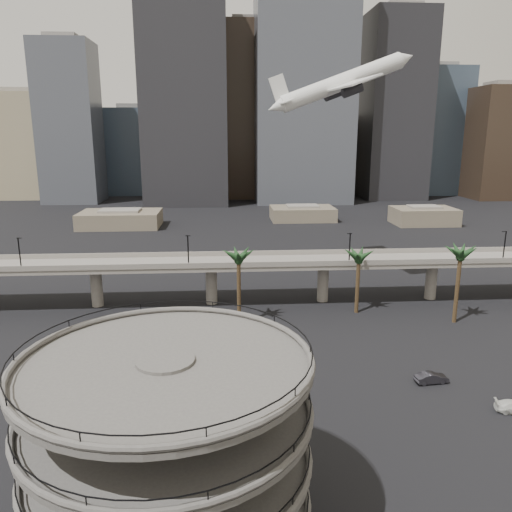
{
  "coord_description": "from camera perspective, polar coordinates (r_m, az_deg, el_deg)",
  "views": [
    {
      "loc": [
        -8.56,
        -38.36,
        32.5
      ],
      "look_at": [
        -4.1,
        28.0,
        16.1
      ],
      "focal_mm": 35.0,
      "sensor_mm": 36.0,
      "label": 1
    }
  ],
  "objects": [
    {
      "name": "ground",
      "position": [
        51.0,
        7.47,
        -25.87
      ],
      "size": [
        700.0,
        700.0,
        0.0
      ],
      "primitive_type": "plane",
      "color": "black",
      "rests_on": "ground"
    },
    {
      "name": "parking_ramp",
      "position": [
        41.4,
        -9.94,
        -19.57
      ],
      "size": [
        22.2,
        22.2,
        17.35
      ],
      "color": "#4F4C4A",
      "rests_on": "ground"
    },
    {
      "name": "overpass",
      "position": [
        97.07,
        1.34,
        -1.17
      ],
      "size": [
        130.0,
        9.3,
        14.7
      ],
      "color": "slate",
      "rests_on": "ground"
    },
    {
      "name": "palm_trees",
      "position": [
        88.57,
        11.04,
        -0.17
      ],
      "size": [
        42.4,
        10.4,
        14.0
      ],
      "color": "#4B3820",
      "rests_on": "ground"
    },
    {
      "name": "low_buildings",
      "position": [
        183.72,
        1.03,
        4.57
      ],
      "size": [
        135.0,
        27.5,
        6.8
      ],
      "color": "brown",
      "rests_on": "ground"
    },
    {
      "name": "skyline",
      "position": [
        256.73,
        1.5,
        16.03
      ],
      "size": [
        269.0,
        86.0,
        115.64
      ],
      "color": "gray",
      "rests_on": "ground"
    },
    {
      "name": "airborne_jet",
      "position": [
        113.4,
        9.72,
        18.88
      ],
      "size": [
        33.35,
        30.22,
        14.8
      ],
      "rotation": [
        0.0,
        -0.35,
        0.14
      ],
      "color": "silver",
      "rests_on": "ground"
    },
    {
      "name": "car_a",
      "position": [
        67.99,
        -0.49,
        -14.02
      ],
      "size": [
        4.3,
        2.04,
        1.42
      ],
      "primitive_type": "imported",
      "rotation": [
        0.0,
        0.0,
        1.48
      ],
      "color": "red",
      "rests_on": "ground"
    },
    {
      "name": "car_b",
      "position": [
        72.45,
        19.41,
        -13.0
      ],
      "size": [
        4.62,
        2.06,
        1.47
      ],
      "primitive_type": "imported",
      "rotation": [
        0.0,
        0.0,
        1.68
      ],
      "color": "black",
      "rests_on": "ground"
    }
  ]
}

